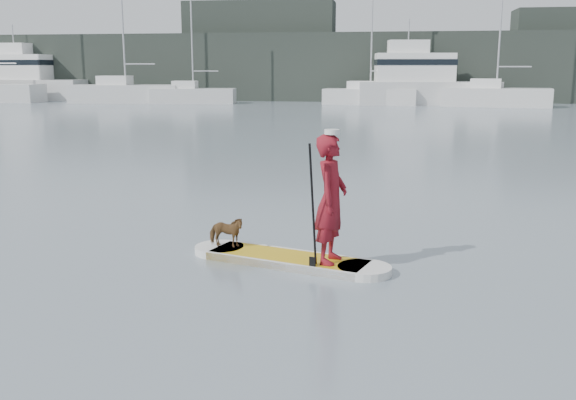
# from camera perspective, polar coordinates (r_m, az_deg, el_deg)

# --- Properties ---
(ground) EXTENTS (140.00, 140.00, 0.00)m
(ground) POSITION_cam_1_polar(r_m,az_deg,el_deg) (8.06, -8.21, -10.09)
(ground) COLOR slate
(ground) RESTS_ON ground
(paddleboard) EXTENTS (3.19, 1.54, 0.12)m
(paddleboard) POSITION_cam_1_polar(r_m,az_deg,el_deg) (9.97, 0.00, -5.30)
(paddleboard) COLOR gold
(paddleboard) RESTS_ON ground
(paddler) EXTENTS (0.58, 0.77, 1.91)m
(paddler) POSITION_cam_1_polar(r_m,az_deg,el_deg) (9.44, 3.84, 0.07)
(paddler) COLOR maroon
(paddler) RESTS_ON paddleboard
(white_cap) EXTENTS (0.22, 0.22, 0.07)m
(white_cap) POSITION_cam_1_polar(r_m,az_deg,el_deg) (9.29, 3.93, 6.06)
(white_cap) COLOR silver
(white_cap) RESTS_ON paddler
(dog) EXTENTS (0.61, 0.31, 0.51)m
(dog) POSITION_cam_1_polar(r_m,az_deg,el_deg) (10.41, -5.53, -2.83)
(dog) COLOR #52361C
(dog) RESTS_ON paddleboard
(paddle) EXTENTS (0.12, 0.29, 2.00)m
(paddle) POSITION_cam_1_polar(r_m,az_deg,el_deg) (9.27, 2.22, -1.91)
(paddle) COLOR black
(paddle) RESTS_ON ground
(sailboat_b) EXTENTS (9.55, 3.49, 13.92)m
(sailboat_b) POSITION_cam_1_polar(r_m,az_deg,el_deg) (57.42, -14.28, 9.34)
(sailboat_b) COLOR silver
(sailboat_b) RESTS_ON ground
(sailboat_c) EXTENTS (7.19, 3.05, 10.03)m
(sailboat_c) POSITION_cam_1_polar(r_m,az_deg,el_deg) (55.33, -8.47, 9.26)
(sailboat_c) COLOR silver
(sailboat_c) RESTS_ON ground
(sailboat_d) EXTENTS (7.80, 3.21, 11.16)m
(sailboat_d) POSITION_cam_1_polar(r_m,az_deg,el_deg) (53.55, 7.25, 9.27)
(sailboat_d) COLOR silver
(sailboat_d) RESTS_ON ground
(sailboat_e) EXTENTS (8.43, 3.94, 11.75)m
(sailboat_e) POSITION_cam_1_polar(r_m,az_deg,el_deg) (52.77, 17.93, 8.82)
(sailboat_e) COLOR silver
(sailboat_e) RESTS_ON ground
(motor_yacht_a) EXTENTS (11.65, 4.82, 6.79)m
(motor_yacht_a) POSITION_cam_1_polar(r_m,az_deg,el_deg) (54.31, 11.79, 10.33)
(motor_yacht_a) COLOR silver
(motor_yacht_a) RESTS_ON ground
(motor_yacht_b) EXTENTS (10.53, 3.99, 6.86)m
(motor_yacht_b) POSITION_cam_1_polar(r_m,az_deg,el_deg) (65.63, -22.18, 9.93)
(motor_yacht_b) COLOR silver
(motor_yacht_b) RESTS_ON ground
(shore_mass) EXTENTS (90.00, 6.00, 6.00)m
(shore_mass) POSITION_cam_1_polar(r_m,az_deg,el_deg) (60.18, 6.88, 11.64)
(shore_mass) COLOR black
(shore_mass) RESTS_ON ground
(shore_building_west) EXTENTS (14.00, 4.00, 9.00)m
(shore_building_west) POSITION_cam_1_polar(r_m,az_deg,el_deg) (62.38, -2.51, 13.09)
(shore_building_west) COLOR black
(shore_building_west) RESTS_ON ground
(shore_building_east) EXTENTS (10.00, 4.00, 8.00)m
(shore_building_east) POSITION_cam_1_polar(r_m,az_deg,el_deg) (63.14, 23.85, 11.65)
(shore_building_east) COLOR black
(shore_building_east) RESTS_ON ground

